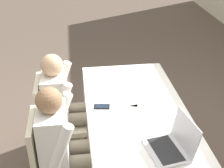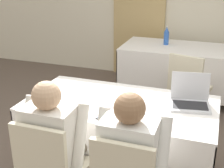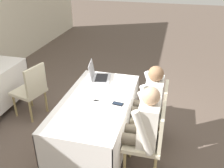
{
  "view_description": "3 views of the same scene",
  "coord_description": "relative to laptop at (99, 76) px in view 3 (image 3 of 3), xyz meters",
  "views": [
    {
      "loc": [
        2.22,
        -0.5,
        2.29
      ],
      "look_at": [
        0.0,
        -0.21,
        1.0
      ],
      "focal_mm": 50.0,
      "sensor_mm": 36.0,
      "label": 1
    },
    {
      "loc": [
        0.75,
        -2.36,
        1.89
      ],
      "look_at": [
        0.0,
        -0.21,
        1.0
      ],
      "focal_mm": 50.0,
      "sensor_mm": 36.0,
      "label": 2
    },
    {
      "loc": [
        -2.6,
        -0.87,
        2.39
      ],
      "look_at": [
        0.0,
        -0.21,
        1.0
      ],
      "focal_mm": 40.0,
      "sensor_mm": 36.0,
      "label": 3
    }
  ],
  "objects": [
    {
      "name": "cell_phone",
      "position": [
        -0.62,
        -0.44,
        -0.04
      ],
      "size": [
        0.09,
        0.15,
        0.01
      ],
      "rotation": [
        0.0,
        0.0,
        -0.14
      ],
      "color": "black",
      "rests_on": "conference_table_near"
    },
    {
      "name": "paper_centre_table",
      "position": [
        -1.17,
        -0.39,
        -0.05
      ],
      "size": [
        0.3,
        0.35,
        0.0
      ],
      "rotation": [
        0.0,
        0.0,
        -0.37
      ],
      "color": "white",
      "rests_on": "conference_table_near"
    },
    {
      "name": "person_white_shirt",
      "position": [
        -0.29,
        -0.77,
        -0.14
      ],
      "size": [
        0.5,
        0.52,
        1.16
      ],
      "rotation": [
        0.0,
        0.0,
        3.14
      ],
      "color": "#665B4C",
      "rests_on": "ground_plane"
    },
    {
      "name": "paper_left_edge",
      "position": [
        -0.51,
        -0.16,
        -0.05
      ],
      "size": [
        0.26,
        0.33,
        0.0
      ],
      "rotation": [
        0.0,
        0.0,
        0.2
      ],
      "color": "white",
      "rests_on": "conference_table_near"
    },
    {
      "name": "chair_near_left",
      "position": [
        -0.87,
        -0.88,
        -0.3
      ],
      "size": [
        0.44,
        0.44,
        0.9
      ],
      "rotation": [
        0.0,
        0.0,
        3.14
      ],
      "color": "tan",
      "rests_on": "ground_plane"
    },
    {
      "name": "paper_beside_laptop",
      "position": [
        -0.72,
        -0.24,
        -0.05
      ],
      "size": [
        0.28,
        0.34,
        0.0
      ],
      "rotation": [
        0.0,
        0.0,
        -0.26
      ],
      "color": "white",
      "rests_on": "conference_table_near"
    },
    {
      "name": "person_checkered_shirt",
      "position": [
        -0.87,
        -0.77,
        -0.14
      ],
      "size": [
        0.5,
        0.52,
        1.16
      ],
      "rotation": [
        0.0,
        0.0,
        3.14
      ],
      "color": "#665B4C",
      "rests_on": "ground_plane"
    },
    {
      "name": "ground_plane",
      "position": [
        -0.58,
        -0.14,
        -0.8
      ],
      "size": [
        24.0,
        24.0,
        0.0
      ],
      "primitive_type": "plane",
      "color": "brown"
    },
    {
      "name": "chair_near_right",
      "position": [
        -0.29,
        -0.88,
        -0.3
      ],
      "size": [
        0.44,
        0.44,
        0.9
      ],
      "rotation": [
        0.0,
        0.0,
        3.14
      ],
      "color": "tan",
      "rests_on": "ground_plane"
    },
    {
      "name": "chair_far_spare",
      "position": [
        -0.12,
        1.09,
        -0.3
      ],
      "size": [
        0.54,
        0.54,
        0.9
      ],
      "rotation": [
        0.0,
        0.0,
        2.89
      ],
      "color": "tan",
      "rests_on": "ground_plane"
    },
    {
      "name": "laptop",
      "position": [
        0.0,
        0.0,
        0.0
      ],
      "size": [
        0.37,
        0.34,
        0.26
      ],
      "rotation": [
        0.0,
        0.0,
        0.17
      ],
      "color": "#B7B7BC",
      "rests_on": "conference_table_near"
    },
    {
      "name": "conference_table_near",
      "position": [
        -0.58,
        -0.14,
        -0.23
      ],
      "size": [
        1.65,
        0.86,
        0.75
      ],
      "color": "white",
      "rests_on": "ground_plane"
    }
  ]
}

